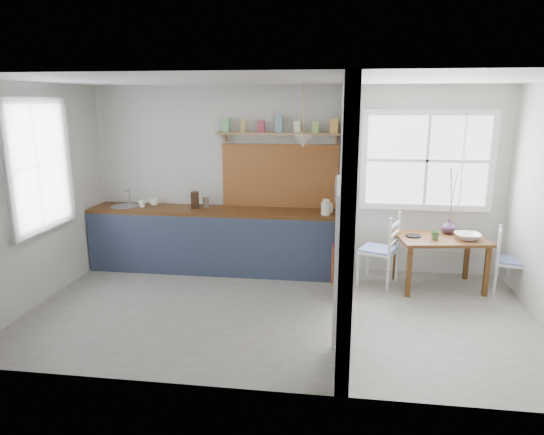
# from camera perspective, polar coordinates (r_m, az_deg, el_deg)

# --- Properties ---
(floor) EXTENTS (5.80, 3.20, 0.01)m
(floor) POSITION_cam_1_polar(r_m,az_deg,el_deg) (5.75, 0.99, -10.97)
(floor) COLOR gray
(floor) RESTS_ON ground
(ceiling) EXTENTS (5.80, 3.20, 0.01)m
(ceiling) POSITION_cam_1_polar(r_m,az_deg,el_deg) (5.23, 1.11, 15.91)
(ceiling) COLOR beige
(ceiling) RESTS_ON walls
(walls) EXTENTS (5.81, 3.21, 2.60)m
(walls) POSITION_cam_1_polar(r_m,az_deg,el_deg) (5.34, 1.05, 1.83)
(walls) COLOR beige
(walls) RESTS_ON floor
(partition) EXTENTS (0.12, 3.20, 2.60)m
(partition) POSITION_cam_1_polar(r_m,az_deg,el_deg) (5.33, 8.63, 3.32)
(partition) COLOR beige
(partition) RESTS_ON floor
(kitchen_window) EXTENTS (0.10, 1.16, 1.50)m
(kitchen_window) POSITION_cam_1_polar(r_m,az_deg,el_deg) (6.30, -25.98, 5.49)
(kitchen_window) COLOR white
(kitchen_window) RESTS_ON walls
(nook_window) EXTENTS (1.76, 0.10, 1.30)m
(nook_window) POSITION_cam_1_polar(r_m,az_deg,el_deg) (6.90, 17.77, 6.37)
(nook_window) COLOR white
(nook_window) RESTS_ON walls
(counter) EXTENTS (3.50, 0.60, 0.90)m
(counter) POSITION_cam_1_polar(r_m,az_deg,el_deg) (7.02, -6.89, -2.51)
(counter) COLOR #4F2C10
(counter) RESTS_ON floor
(sink) EXTENTS (0.40, 0.40, 0.02)m
(sink) POSITION_cam_1_polar(r_m,az_deg,el_deg) (7.32, -16.93, 1.17)
(sink) COLOR #AAAEB9
(sink) RESTS_ON counter
(backsplash) EXTENTS (1.65, 0.03, 0.90)m
(backsplash) POSITION_cam_1_polar(r_m,az_deg,el_deg) (6.89, 0.91, 4.91)
(backsplash) COLOR #9C552E
(backsplash) RESTS_ON walls
(shelf) EXTENTS (1.75, 0.20, 0.21)m
(shelf) POSITION_cam_1_polar(r_m,az_deg,el_deg) (6.74, 0.84, 10.28)
(shelf) COLOR #AA734D
(shelf) RESTS_ON walls
(pendant_lamp) EXTENTS (0.26, 0.26, 0.16)m
(pendant_lamp) POSITION_cam_1_polar(r_m,az_deg,el_deg) (6.38, 3.66, 8.98)
(pendant_lamp) COLOR white
(pendant_lamp) RESTS_ON ceiling
(utensil_rail) EXTENTS (0.02, 0.50, 0.02)m
(utensil_rail) POSITION_cam_1_polar(r_m,az_deg,el_deg) (6.16, 7.71, 4.70)
(utensil_rail) COLOR #AAAEB9
(utensil_rail) RESTS_ON partition
(dining_table) EXTENTS (1.19, 0.89, 0.68)m
(dining_table) POSITION_cam_1_polar(r_m,az_deg,el_deg) (6.69, 19.09, -5.01)
(dining_table) COLOR #4F2C10
(dining_table) RESTS_ON floor
(chair_left) EXTENTS (0.57, 0.57, 0.97)m
(chair_left) POSITION_cam_1_polar(r_m,az_deg,el_deg) (6.56, 12.40, -3.62)
(chair_left) COLOR white
(chair_left) RESTS_ON floor
(chair_right) EXTENTS (0.47, 0.47, 0.83)m
(chair_right) POSITION_cam_1_polar(r_m,az_deg,el_deg) (6.87, 26.39, -4.58)
(chair_right) COLOR white
(chair_right) RESTS_ON floor
(kettle) EXTENTS (0.17, 0.14, 0.21)m
(kettle) POSITION_cam_1_polar(r_m,az_deg,el_deg) (6.52, 6.37, 1.22)
(kettle) COLOR white
(kettle) RESTS_ON counter
(mug_a) EXTENTS (0.13, 0.13, 0.10)m
(mug_a) POSITION_cam_1_polar(r_m,az_deg,el_deg) (7.20, -15.01, 1.57)
(mug_a) COLOR white
(mug_a) RESTS_ON counter
(mug_b) EXTENTS (0.17, 0.17, 0.11)m
(mug_b) POSITION_cam_1_polar(r_m,az_deg,el_deg) (7.25, -13.72, 1.77)
(mug_b) COLOR white
(mug_b) RESTS_ON counter
(knife_block) EXTENTS (0.13, 0.16, 0.23)m
(knife_block) POSITION_cam_1_polar(r_m,az_deg,el_deg) (6.98, -9.05, 2.05)
(knife_block) COLOR black
(knife_block) RESTS_ON counter
(jar) EXTENTS (0.11, 0.11, 0.15)m
(jar) POSITION_cam_1_polar(r_m,az_deg,el_deg) (7.01, -7.79, 1.80)
(jar) COLOR #796E56
(jar) RESTS_ON counter
(towel_magenta) EXTENTS (0.02, 0.03, 0.57)m
(towel_magenta) POSITION_cam_1_polar(r_m,az_deg,el_deg) (6.53, 7.13, -5.40)
(towel_magenta) COLOR #C02757
(towel_magenta) RESTS_ON counter
(towel_orange) EXTENTS (0.02, 0.03, 0.53)m
(towel_orange) POSITION_cam_1_polar(r_m,az_deg,el_deg) (6.48, 7.11, -5.80)
(towel_orange) COLOR orange
(towel_orange) RESTS_ON counter
(bowl) EXTENTS (0.32, 0.32, 0.08)m
(bowl) POSITION_cam_1_polar(r_m,az_deg,el_deg) (6.60, 22.02, -2.05)
(bowl) COLOR white
(bowl) RESTS_ON dining_table
(table_cup) EXTENTS (0.11, 0.11, 0.11)m
(table_cup) POSITION_cam_1_polar(r_m,az_deg,el_deg) (6.46, 18.64, -1.98)
(table_cup) COLOR #41733C
(table_cup) RESTS_ON dining_table
(plate) EXTENTS (0.23, 0.23, 0.02)m
(plate) POSITION_cam_1_polar(r_m,az_deg,el_deg) (6.51, 16.28, -2.09)
(plate) COLOR black
(plate) RESTS_ON dining_table
(vase) EXTENTS (0.21, 0.21, 0.19)m
(vase) POSITION_cam_1_polar(r_m,az_deg,el_deg) (6.79, 20.05, -1.00)
(vase) COLOR #472C4A
(vase) RESTS_ON dining_table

